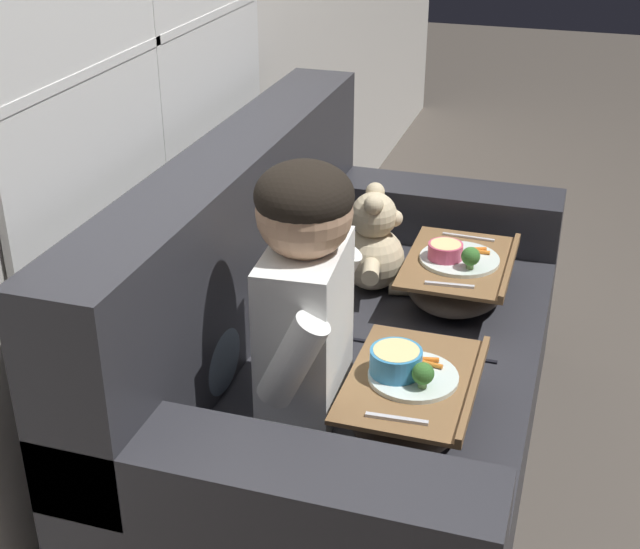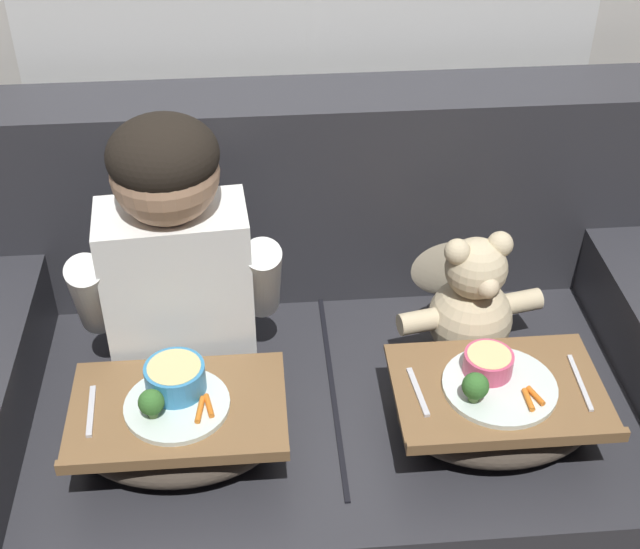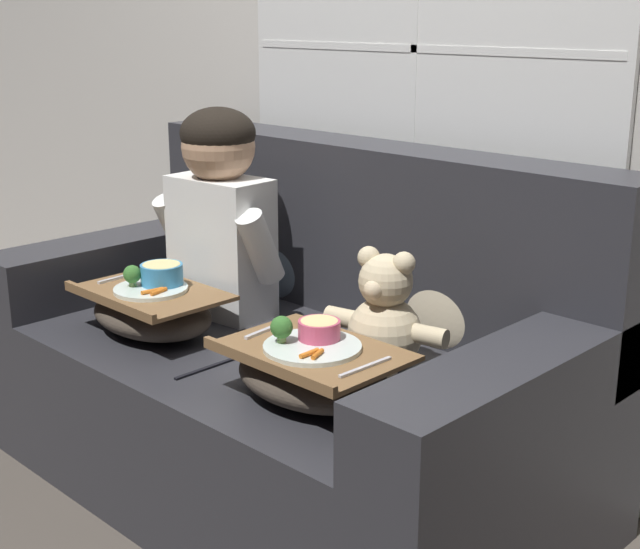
{
  "view_description": "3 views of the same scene",
  "coord_description": "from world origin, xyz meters",
  "px_view_note": "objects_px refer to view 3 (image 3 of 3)",
  "views": [
    {
      "loc": [
        -2.14,
        -0.54,
        1.81
      ],
      "look_at": [
        0.02,
        0.13,
        0.66
      ],
      "focal_mm": 50.0,
      "sensor_mm": 36.0,
      "label": 1
    },
    {
      "loc": [
        -0.15,
        -1.56,
        1.94
      ],
      "look_at": [
        -0.02,
        0.01,
        0.76
      ],
      "focal_mm": 50.0,
      "sensor_mm": 36.0,
      "label": 2
    },
    {
      "loc": [
        1.8,
        -1.67,
        1.41
      ],
      "look_at": [
        0.03,
        0.13,
        0.66
      ],
      "focal_mm": 50.0,
      "sensor_mm": 36.0,
      "label": 3
    }
  ],
  "objects_px": {
    "lap_tray_child": "(152,309)",
    "teddy_bear": "(384,320)",
    "throw_pillow_behind_child": "(282,252)",
    "throw_pillow_behind_teddy": "(444,295)",
    "couch": "(301,373)",
    "child_figure": "(220,203)",
    "lap_tray_teddy": "(312,371)"
  },
  "relations": [
    {
      "from": "throw_pillow_behind_child",
      "to": "lap_tray_child",
      "type": "bearing_deg",
      "value": -90.06
    },
    {
      "from": "throw_pillow_behind_child",
      "to": "lap_tray_teddy",
      "type": "bearing_deg",
      "value": -38.32
    },
    {
      "from": "throw_pillow_behind_child",
      "to": "child_figure",
      "type": "relative_size",
      "value": 0.51
    },
    {
      "from": "couch",
      "to": "throw_pillow_behind_child",
      "type": "bearing_deg",
      "value": 143.97
    },
    {
      "from": "child_figure",
      "to": "lap_tray_teddy",
      "type": "xyz_separation_m",
      "value": [
        0.68,
        -0.27,
        -0.29
      ]
    },
    {
      "from": "throw_pillow_behind_child",
      "to": "throw_pillow_behind_teddy",
      "type": "height_order",
      "value": "throw_pillow_behind_teddy"
    },
    {
      "from": "teddy_bear",
      "to": "lap_tray_teddy",
      "type": "bearing_deg",
      "value": -90.46
    },
    {
      "from": "couch",
      "to": "teddy_bear",
      "type": "relative_size",
      "value": 4.95
    },
    {
      "from": "throw_pillow_behind_teddy",
      "to": "child_figure",
      "type": "height_order",
      "value": "child_figure"
    },
    {
      "from": "lap_tray_child",
      "to": "lap_tray_teddy",
      "type": "distance_m",
      "value": 0.68
    },
    {
      "from": "couch",
      "to": "lap_tray_child",
      "type": "distance_m",
      "value": 0.49
    },
    {
      "from": "lap_tray_child",
      "to": "couch",
      "type": "bearing_deg",
      "value": 40.2
    },
    {
      "from": "lap_tray_child",
      "to": "teddy_bear",
      "type": "bearing_deg",
      "value": 21.47
    },
    {
      "from": "couch",
      "to": "lap_tray_child",
      "type": "xyz_separation_m",
      "value": [
        -0.34,
        -0.29,
        0.2
      ]
    },
    {
      "from": "throw_pillow_behind_teddy",
      "to": "teddy_bear",
      "type": "distance_m",
      "value": 0.27
    },
    {
      "from": "teddy_bear",
      "to": "lap_tray_teddy",
      "type": "height_order",
      "value": "teddy_bear"
    },
    {
      "from": "child_figure",
      "to": "teddy_bear",
      "type": "distance_m",
      "value": 0.72
    },
    {
      "from": "child_figure",
      "to": "teddy_bear",
      "type": "xyz_separation_m",
      "value": [
        0.68,
        -0.0,
        -0.22
      ]
    },
    {
      "from": "lap_tray_teddy",
      "to": "couch",
      "type": "bearing_deg",
      "value": 139.52
    },
    {
      "from": "child_figure",
      "to": "lap_tray_teddy",
      "type": "height_order",
      "value": "child_figure"
    },
    {
      "from": "couch",
      "to": "child_figure",
      "type": "distance_m",
      "value": 0.59
    },
    {
      "from": "couch",
      "to": "throw_pillow_behind_teddy",
      "type": "height_order",
      "value": "couch"
    },
    {
      "from": "couch",
      "to": "throw_pillow_behind_child",
      "type": "relative_size",
      "value": 5.43
    },
    {
      "from": "throw_pillow_behind_teddy",
      "to": "teddy_bear",
      "type": "xyz_separation_m",
      "value": [
        0.0,
        -0.27,
        -0.01
      ]
    },
    {
      "from": "couch",
      "to": "lap_tray_teddy",
      "type": "distance_m",
      "value": 0.49
    },
    {
      "from": "couch",
      "to": "child_figure",
      "type": "height_order",
      "value": "child_figure"
    },
    {
      "from": "throw_pillow_behind_child",
      "to": "teddy_bear",
      "type": "height_order",
      "value": "teddy_bear"
    },
    {
      "from": "child_figure",
      "to": "teddy_bear",
      "type": "bearing_deg",
      "value": -0.28
    },
    {
      "from": "couch",
      "to": "throw_pillow_behind_teddy",
      "type": "bearing_deg",
      "value": 36.03
    },
    {
      "from": "teddy_bear",
      "to": "lap_tray_child",
      "type": "bearing_deg",
      "value": -158.53
    },
    {
      "from": "couch",
      "to": "lap_tray_child",
      "type": "bearing_deg",
      "value": -139.8
    },
    {
      "from": "throw_pillow_behind_teddy",
      "to": "teddy_bear",
      "type": "bearing_deg",
      "value": -89.8
    }
  ]
}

